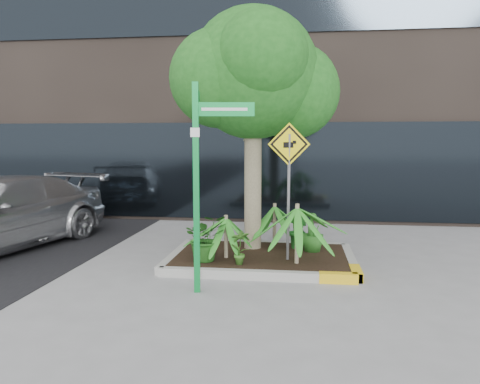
# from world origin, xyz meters

# --- Properties ---
(ground) EXTENTS (80.00, 80.00, 0.00)m
(ground) POSITION_xyz_m (0.00, 0.00, 0.00)
(ground) COLOR gray
(ground) RESTS_ON ground
(planter) EXTENTS (3.35, 2.36, 0.15)m
(planter) POSITION_xyz_m (0.23, 0.27, 0.10)
(planter) COLOR #9E9E99
(planter) RESTS_ON ground
(tree) EXTENTS (3.16, 2.80, 4.74)m
(tree) POSITION_xyz_m (-0.02, 0.84, 3.46)
(tree) COLOR gray
(tree) RESTS_ON ground
(palm_front) EXTENTS (1.14, 1.14, 1.27)m
(palm_front) POSITION_xyz_m (0.84, -0.25, 1.10)
(palm_front) COLOR gray
(palm_front) RESTS_ON ground
(palm_left) EXTENTS (0.86, 0.86, 0.95)m
(palm_left) POSITION_xyz_m (-0.41, -0.02, 0.86)
(palm_left) COLOR gray
(palm_left) RESTS_ON ground
(palm_back) EXTENTS (0.93, 0.93, 1.03)m
(palm_back) POSITION_xyz_m (0.39, 1.20, 0.92)
(palm_back) COLOR gray
(palm_back) RESTS_ON ground
(shrub_a) EXTENTS (0.95, 0.95, 0.81)m
(shrub_a) POSITION_xyz_m (-0.71, -0.28, 0.56)
(shrub_a) COLOR #1C4E16
(shrub_a) RESTS_ON planter
(shrub_b) EXTENTS (0.57, 0.57, 0.77)m
(shrub_b) POSITION_xyz_m (1.13, 0.67, 0.53)
(shrub_b) COLOR #25631D
(shrub_b) RESTS_ON planter
(shrub_c) EXTENTS (0.43, 0.43, 0.60)m
(shrub_c) POSITION_xyz_m (-0.10, -0.45, 0.45)
(shrub_c) COLOR #346A20
(shrub_c) RESTS_ON planter
(shrub_d) EXTENTS (0.55, 0.55, 0.73)m
(shrub_d) POSITION_xyz_m (0.86, 0.82, 0.52)
(shrub_d) COLOR #1B5F1D
(shrub_d) RESTS_ON planter
(street_sign_post) EXTENTS (0.97, 0.89, 3.04)m
(street_sign_post) POSITION_xyz_m (-0.55, -1.43, 1.88)
(street_sign_post) COLOR #0B7E32
(street_sign_post) RESTS_ON ground
(cattle_sign) EXTENTS (0.72, 0.18, 2.37)m
(cattle_sign) POSITION_xyz_m (0.69, -0.06, 1.75)
(cattle_sign) COLOR slate
(cattle_sign) RESTS_ON ground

